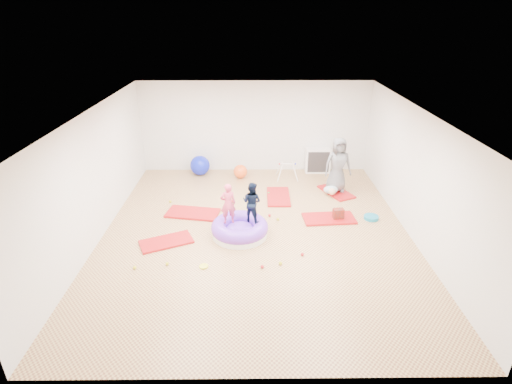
{
  "coord_description": "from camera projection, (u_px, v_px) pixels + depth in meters",
  "views": [
    {
      "loc": [
        -0.08,
        -7.98,
        4.7
      ],
      "look_at": [
        0.0,
        0.3,
        0.9
      ],
      "focal_mm": 28.0,
      "sensor_mm": 36.0,
      "label": 1
    }
  ],
  "objects": [
    {
      "name": "adult_caregiver",
      "position": [
        338.0,
        165.0,
        10.94
      ],
      "size": [
        0.8,
        0.58,
        1.53
      ],
      "primitive_type": "imported",
      "rotation": [
        0.0,
        0.0,
        0.12
      ],
      "color": "#5C5D63",
      "rests_on": "gym_mat_rear_right"
    },
    {
      "name": "balance_disc",
      "position": [
        371.0,
        217.0,
        9.81
      ],
      "size": [
        0.36,
        0.36,
        0.08
      ],
      "primitive_type": "cylinder",
      "color": "#13789D",
      "rests_on": "ground"
    },
    {
      "name": "gym_mat_mid_left",
      "position": [
        193.0,
        213.0,
        10.05
      ],
      "size": [
        1.39,
        0.87,
        0.05
      ],
      "primitive_type": "cube",
      "rotation": [
        0.0,
        0.0,
        -0.18
      ],
      "color": "#AB1911",
      "rests_on": "ground"
    },
    {
      "name": "backpack",
      "position": [
        338.0,
        214.0,
        9.72
      ],
      "size": [
        0.27,
        0.19,
        0.29
      ],
      "primitive_type": "cube",
      "rotation": [
        0.0,
        0.0,
        0.12
      ],
      "color": "#961706",
      "rests_on": "ground"
    },
    {
      "name": "child_pink",
      "position": [
        228.0,
        202.0,
        8.77
      ],
      "size": [
        0.39,
        0.3,
        0.95
      ],
      "primitive_type": "imported",
      "rotation": [
        0.0,
        0.0,
        3.35
      ],
      "color": "#DB4467",
      "rests_on": "inflatable_cushion"
    },
    {
      "name": "inflatable_cushion",
      "position": [
        240.0,
        229.0,
        9.06
      ],
      "size": [
        1.3,
        1.3,
        0.41
      ],
      "rotation": [
        0.0,
        0.0,
        0.09
      ],
      "color": "white",
      "rests_on": "ground"
    },
    {
      "name": "gym_mat_center_back",
      "position": [
        278.0,
        197.0,
        10.93
      ],
      "size": [
        0.63,
        1.23,
        0.05
      ],
      "primitive_type": "cube",
      "rotation": [
        0.0,
        0.0,
        1.55
      ],
      "color": "#AB1911",
      "rests_on": "ground"
    },
    {
      "name": "cube_shelf",
      "position": [
        318.0,
        160.0,
        12.51
      ],
      "size": [
        0.77,
        0.38,
        0.77
      ],
      "color": "white",
      "rests_on": "ground"
    },
    {
      "name": "infant",
      "position": [
        331.0,
        190.0,
        10.99
      ],
      "size": [
        0.39,
        0.4,
        0.23
      ],
      "color": "#A2BDC9",
      "rests_on": "gym_mat_rear_right"
    },
    {
      "name": "gym_mat_right",
      "position": [
        329.0,
        218.0,
        9.79
      ],
      "size": [
        1.3,
        0.72,
        0.05
      ],
      "primitive_type": "cube",
      "rotation": [
        0.0,
        0.0,
        0.08
      ],
      "color": "#AB1911",
      "rests_on": "ground"
    },
    {
      "name": "infant_play_gym",
      "position": [
        287.0,
        169.0,
        12.02
      ],
      "size": [
        0.64,
        0.61,
        0.49
      ],
      "rotation": [
        0.0,
        0.0,
        -0.02
      ],
      "color": "white",
      "rests_on": "ground"
    },
    {
      "name": "gym_mat_rear_right",
      "position": [
        336.0,
        192.0,
        11.22
      ],
      "size": [
        0.97,
        1.24,
        0.05
      ],
      "primitive_type": "cube",
      "rotation": [
        0.0,
        0.0,
        2.01
      ],
      "color": "#AB1911",
      "rests_on": "ground"
    },
    {
      "name": "gym_mat_front_left",
      "position": [
        166.0,
        242.0,
        8.81
      ],
      "size": [
        1.26,
        0.98,
        0.05
      ],
      "primitive_type": "cube",
      "rotation": [
        0.0,
        0.0,
        0.43
      ],
      "color": "#AB1911",
      "rests_on": "ground"
    },
    {
      "name": "yellow_toy",
      "position": [
        204.0,
        266.0,
        7.99
      ],
      "size": [
        0.18,
        0.18,
        0.03
      ],
      "primitive_type": "cylinder",
      "color": "yellow",
      "rests_on": "ground"
    },
    {
      "name": "child_navy",
      "position": [
        252.0,
        200.0,
        8.84
      ],
      "size": [
        0.57,
        0.53,
        0.94
      ],
      "primitive_type": "imported",
      "rotation": [
        0.0,
        0.0,
        2.64
      ],
      "color": "black",
      "rests_on": "inflatable_cushion"
    },
    {
      "name": "exercise_ball_orange",
      "position": [
        240.0,
        171.0,
        12.13
      ],
      "size": [
        0.42,
        0.42,
        0.42
      ],
      "primitive_type": "sphere",
      "color": "#FF5C1F",
      "rests_on": "ground"
    },
    {
      "name": "room",
      "position": [
        256.0,
        177.0,
        8.63
      ],
      "size": [
        7.01,
        8.01,
        2.81
      ],
      "color": "tan",
      "rests_on": "ground"
    },
    {
      "name": "exercise_ball_blue",
      "position": [
        200.0,
        165.0,
        12.33
      ],
      "size": [
        0.61,
        0.61,
        0.61
      ],
      "primitive_type": "sphere",
      "color": "#101DD2",
      "rests_on": "ground"
    },
    {
      "name": "ball_pit_balls",
      "position": [
        237.0,
        231.0,
        9.23
      ],
      "size": [
        3.46,
        3.56,
        0.07
      ],
      "color": "red",
      "rests_on": "ground"
    }
  ]
}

